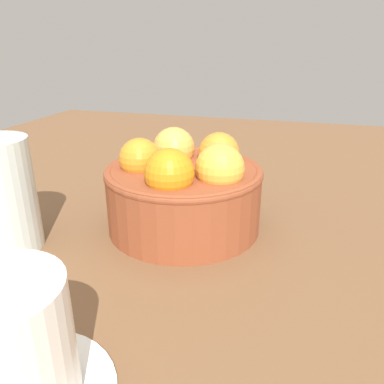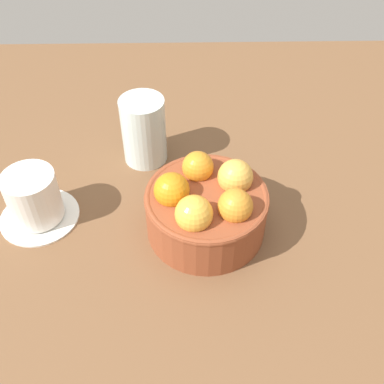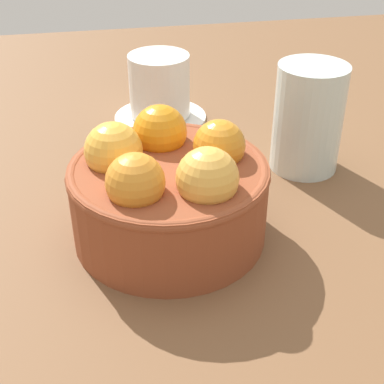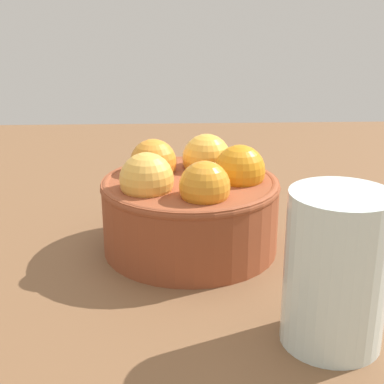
{
  "view_description": "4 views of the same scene",
  "coord_description": "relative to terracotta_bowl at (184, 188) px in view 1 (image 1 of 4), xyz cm",
  "views": [
    {
      "loc": [
        35.98,
        11.15,
        19.15
      ],
      "look_at": [
        1.15,
        1.23,
        4.65
      ],
      "focal_mm": 35.47,
      "sensor_mm": 36.0,
      "label": 1
    },
    {
      "loc": [
        2.77,
        42.66,
        50.02
      ],
      "look_at": [
        1.89,
        -1.74,
        5.58
      ],
      "focal_mm": 43.4,
      "sensor_mm": 36.0,
      "label": 2
    },
    {
      "loc": [
        -38.28,
        5.5,
        28.91
      ],
      "look_at": [
        -1.14,
        -1.73,
        4.83
      ],
      "focal_mm": 51.59,
      "sensor_mm": 36.0,
      "label": 3
    },
    {
      "loc": [
        -1.93,
        -48.67,
        22.9
      ],
      "look_at": [
        0.15,
        -0.15,
        5.7
      ],
      "focal_mm": 52.11,
      "sensor_mm": 36.0,
      "label": 4
    }
  ],
  "objects": [
    {
      "name": "terracotta_bowl",
      "position": [
        0.0,
        0.0,
        0.0
      ],
      "size": [
        16.59,
        16.59,
        10.1
      ],
      "color": "brown",
      "rests_on": "ground_plane"
    },
    {
      "name": "coffee_cup",
      "position": [
        23.85,
        -2.64,
        -0.9
      ],
      "size": [
        11.27,
        11.27,
        7.98
      ],
      "color": "white",
      "rests_on": "ground_plane"
    },
    {
      "name": "ground_plane",
      "position": [
        -0.01,
        -0.02,
        -6.97
      ],
      "size": [
        126.9,
        109.96,
        4.86
      ],
      "primitive_type": "cube",
      "color": "brown"
    }
  ]
}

